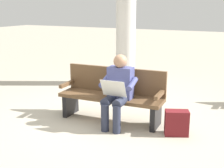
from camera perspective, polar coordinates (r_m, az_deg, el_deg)
name	(u,v)px	position (r m, az deg, el deg)	size (l,w,h in m)	color
ground_plane	(111,120)	(5.30, -0.24, -6.85)	(40.00, 40.00, 0.00)	#B7AD99
bench_near	(112,94)	(5.22, 0.07, -1.89)	(1.83, 0.58, 0.90)	brown
person_seated	(118,89)	(4.89, 1.13, -0.96)	(0.59, 0.59, 1.18)	#474C84
backpack	(177,123)	(4.78, 12.03, -7.17)	(0.40, 0.33, 0.39)	maroon
support_pillar	(126,19)	(7.54, 2.64, 12.15)	(0.48, 0.48, 3.25)	beige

